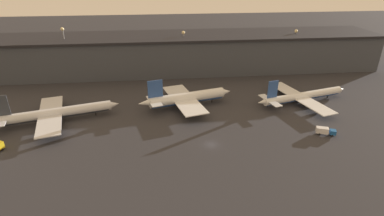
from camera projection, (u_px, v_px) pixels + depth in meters
The scene contains 9 objects.
ground at pixel (211, 145), 100.08m from camera, with size 600.00×600.00×0.00m, color #2D2D33.
terminal_building at pixel (188, 53), 167.73m from camera, with size 211.57×31.49×20.08m.
airplane_0 at pixel (54, 113), 113.63m from camera, with size 47.65×36.02×13.06m.
airplane_1 at pixel (186, 98), 125.52m from camera, with size 40.74×33.29×13.46m.
airplane_2 at pixel (302, 96), 129.72m from camera, with size 45.01×37.24×12.06m.
service_vehicle_2 at pixel (325, 131), 105.23m from camera, with size 6.89×4.27×2.76m.
lamp_post_0 at pixel (65, 46), 155.32m from camera, with size 1.80×1.80×25.97m.
lamp_post_1 at pixel (184, 46), 162.08m from camera, with size 1.80×1.80×22.86m.
lamp_post_2 at pixel (294, 44), 168.31m from camera, with size 1.80×1.80×22.33m.
Camera 1 is at (-15.54, -83.85, 54.17)m, focal length 28.00 mm.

